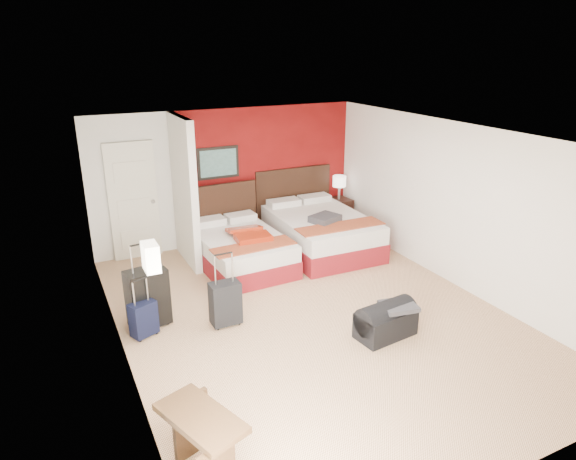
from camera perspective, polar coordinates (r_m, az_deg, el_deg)
ground at (r=7.28m, az=2.61°, el=-9.41°), size 6.50×6.50×0.00m
room_walls at (r=7.52m, az=-11.97°, el=1.63°), size 5.02×6.52×2.50m
red_accent_panel at (r=9.85m, az=-2.50°, el=6.35°), size 3.50×0.04×2.50m
partition_wall at (r=8.73m, az=-11.42°, el=4.17°), size 0.12×1.20×2.50m
entry_door at (r=9.20m, az=-16.81°, el=3.06°), size 0.82×0.06×2.05m
bed_left at (r=8.68m, az=-5.22°, el=-2.37°), size 1.39×1.93×0.56m
bed_right at (r=9.37m, az=3.68°, el=-0.32°), size 1.56×2.20×0.65m
red_suitcase_open at (r=8.50m, az=-4.42°, el=-0.43°), size 0.63×0.82×0.10m
jacket_bundle at (r=8.95m, az=4.13°, el=1.28°), size 0.58×0.53×0.12m
nightstand at (r=10.50m, az=5.61°, el=1.81°), size 0.48×0.48×0.62m
table_lamp at (r=10.35m, az=5.71°, el=4.70°), size 0.27×0.27×0.48m
suitcase_black at (r=7.09m, az=-15.31°, el=-7.45°), size 0.56×0.40×0.78m
suitcase_charcoal at (r=6.96m, az=-6.97°, el=-8.27°), size 0.40×0.25×0.59m
suitcase_navy at (r=6.94m, az=-15.75°, el=-9.66°), size 0.38×0.31×0.45m
duffel_bag at (r=6.83m, az=10.80°, el=-10.05°), size 0.81×0.50×0.39m
jacket_draped at (r=6.77m, az=12.21°, el=-8.27°), size 0.49×0.44×0.06m
desk at (r=4.79m, az=-9.46°, el=-22.78°), size 0.66×0.91×0.68m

